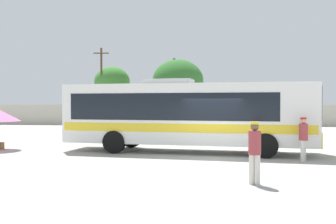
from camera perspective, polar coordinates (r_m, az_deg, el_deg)
name	(u,v)px	position (r m, az deg, el deg)	size (l,w,h in m)	color
ground_plane	(211,137)	(26.43, 6.36, -3.72)	(300.00, 300.00, 0.00)	#A3A099
perimeter_wall	(211,115)	(40.18, 6.35, -0.47)	(80.00, 0.30, 2.17)	#B2AD9E
coach_bus_white_yellow	(184,113)	(18.27, 2.41, -0.16)	(11.80, 3.99, 3.43)	white
attendant_by_bus_door	(303,136)	(16.30, 19.22, -3.38)	(0.48, 0.48, 1.74)	silver
passenger_waiting_on_apron	(255,149)	(11.24, 12.58, -5.29)	(0.44, 0.44, 1.77)	silver
parked_car_leftmost_red	(115,119)	(38.12, -7.81, -0.99)	(4.51, 2.19, 1.52)	red
parked_car_second_maroon	(183,120)	(36.90, 2.27, -1.12)	(4.39, 2.29, 1.41)	maroon
utility_pole_near	(174,90)	(42.88, 0.91, 3.29)	(1.80, 0.25, 7.26)	#4C3823
utility_pole_far	(101,84)	(45.69, -9.73, 4.06)	(1.80, 0.32, 8.70)	#4C3823
roadside_tree_left	(112,82)	(47.11, -8.19, 4.40)	(4.23, 4.23, 6.70)	brown
roadside_tree_midleft	(178,81)	(43.05, 1.45, 4.54)	(5.63, 5.63, 7.15)	brown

